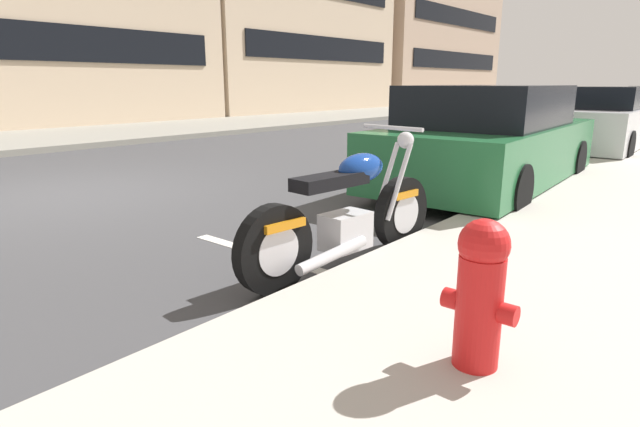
% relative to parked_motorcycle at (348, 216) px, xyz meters
% --- Properties ---
extents(ground_plane, '(260.00, 260.00, 0.00)m').
position_rel_parked_motorcycle_xyz_m(ground_plane, '(-0.23, 4.62, -0.44)').
color(ground_plane, '#3D3D3F').
extents(sidewalk_far_curb, '(120.00, 5.00, 0.14)m').
position_rel_parked_motorcycle_xyz_m(sidewalk_far_curb, '(11.77, 11.80, -0.37)').
color(sidewalk_far_curb, gray).
rests_on(sidewalk_far_curb, ground).
extents(parking_stall_stripe, '(0.12, 2.20, 0.01)m').
position_rel_parked_motorcycle_xyz_m(parking_stall_stripe, '(-0.23, 0.54, -0.43)').
color(parking_stall_stripe, silver).
rests_on(parking_stall_stripe, ground).
extents(parked_motorcycle, '(2.18, 0.62, 1.13)m').
position_rel_parked_motorcycle_xyz_m(parked_motorcycle, '(0.00, 0.00, 0.00)').
color(parked_motorcycle, black).
rests_on(parked_motorcycle, ground).
extents(parked_car_near_corner, '(4.52, 2.07, 1.45)m').
position_rel_parked_motorcycle_xyz_m(parked_car_near_corner, '(3.86, 0.43, 0.25)').
color(parked_car_near_corner, '#236638').
rests_on(parked_car_near_corner, ground).
extents(parked_car_across_street, '(4.24, 1.94, 1.41)m').
position_rel_parked_motorcycle_xyz_m(parked_car_across_street, '(9.27, 0.24, 0.24)').
color(parked_car_across_street, silver).
rests_on(parked_car_across_street, ground).
extents(parked_car_mid_block, '(4.60, 2.09, 1.36)m').
position_rel_parked_motorcycle_xyz_m(parked_car_mid_block, '(14.90, 0.56, 0.22)').
color(parked_car_mid_block, '#236638').
rests_on(parked_car_mid_block, ground).
extents(fire_hydrant, '(0.24, 0.36, 0.74)m').
position_rel_parked_motorcycle_xyz_m(fire_hydrant, '(-1.01, -1.54, 0.09)').
color(fire_hydrant, red).
rests_on(fire_hydrant, sidewalk_near_curb).
extents(townhouse_behind_pole, '(14.49, 10.37, 13.57)m').
position_rel_parked_motorcycle_xyz_m(townhouse_behind_pole, '(31.38, 19.25, 6.35)').
color(townhouse_behind_pole, tan).
rests_on(townhouse_behind_pole, ground).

